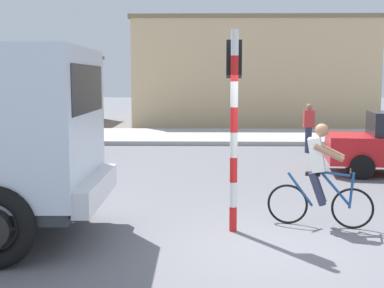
{
  "coord_description": "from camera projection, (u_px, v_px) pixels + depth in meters",
  "views": [
    {
      "loc": [
        -1.04,
        -7.5,
        2.45
      ],
      "look_at": [
        -1.24,
        2.5,
        1.2
      ],
      "focal_mm": 49.33,
      "sensor_mm": 36.0,
      "label": 1
    }
  ],
  "objects": [
    {
      "name": "building_corner_left",
      "position": [
        2.0,
        89.0,
        28.85
      ],
      "size": [
        10.24,
        6.26,
        3.75
      ],
      "color": "#D1B284",
      "rests_on": "ground"
    },
    {
      "name": "cyclist",
      "position": [
        320.0,
        175.0,
        8.68
      ],
      "size": [
        1.68,
        0.62,
        1.72
      ],
      "color": "black",
      "rests_on": "ground"
    },
    {
      "name": "sidewalk_far",
      "position": [
        228.0,
        136.0,
        21.67
      ],
      "size": [
        80.0,
        5.0,
        0.16
      ],
      "primitive_type": "cube",
      "color": "#ADADA8",
      "rests_on": "ground"
    },
    {
      "name": "traffic_light_pole",
      "position": [
        234.0,
        103.0,
        8.34
      ],
      "size": [
        0.24,
        0.43,
        3.2
      ],
      "color": "red",
      "rests_on": "ground"
    },
    {
      "name": "ground_plane",
      "position": [
        273.0,
        246.0,
        7.73
      ],
      "size": [
        120.0,
        120.0,
        0.0
      ],
      "primitive_type": "plane",
      "color": "slate"
    },
    {
      "name": "car_far_side",
      "position": [
        14.0,
        130.0,
        16.78
      ],
      "size": [
        4.15,
        2.17,
        1.6
      ],
      "color": "#1E2328",
      "rests_on": "ground"
    },
    {
      "name": "building_mid_block",
      "position": [
        251.0,
        73.0,
        27.65
      ],
      "size": [
        12.17,
        5.39,
        5.47
      ],
      "color": "#D1B284",
      "rests_on": "ground"
    },
    {
      "name": "pedestrian_near_kerb",
      "position": [
        309.0,
        127.0,
        17.34
      ],
      "size": [
        0.34,
        0.22,
        1.62
      ],
      "color": "#2D334C",
      "rests_on": "ground"
    }
  ]
}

